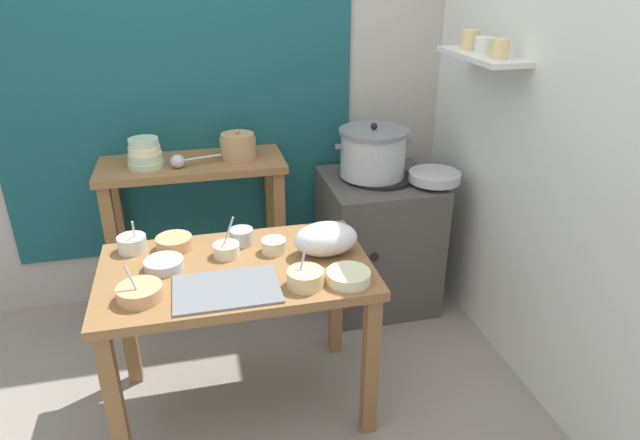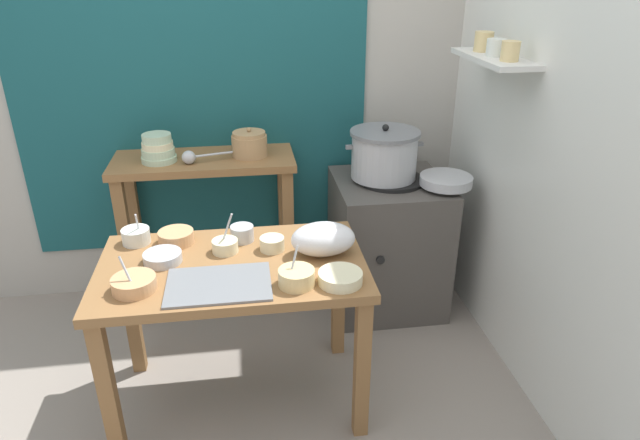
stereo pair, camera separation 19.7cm
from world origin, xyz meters
name	(u,v)px [view 2 (the right image)]	position (x,y,z in m)	size (l,w,h in m)	color
ground_plane	(236,396)	(0.00, 0.00, 0.00)	(9.00, 9.00, 0.00)	gray
wall_back	(235,71)	(0.08, 1.10, 1.30)	(4.40, 0.12, 2.60)	#B2ADA3
wall_right	(541,100)	(1.40, 0.20, 1.30)	(0.30, 3.20, 2.60)	silver
prep_table	(234,286)	(0.03, -0.01, 0.61)	(1.10, 0.66, 0.72)	olive
back_shelf_table	(207,196)	(-0.11, 0.83, 0.68)	(0.96, 0.40, 0.90)	olive
stove_block	(387,243)	(0.89, 0.70, 0.38)	(0.60, 0.61, 0.78)	#4C4742
steamer_pot	(384,154)	(0.85, 0.72, 0.91)	(0.42, 0.37, 0.29)	#B7BABF
clay_pot	(249,144)	(0.14, 0.83, 0.96)	(0.19, 0.19, 0.16)	tan
bowl_stack_enamel	(158,149)	(-0.33, 0.80, 0.97)	(0.18, 0.18, 0.15)	#B7D1AD
ladle	(191,157)	(-0.17, 0.75, 0.94)	(0.26, 0.10, 0.07)	#B7BABF
serving_tray	(219,284)	(-0.02, -0.18, 0.72)	(0.40, 0.28, 0.01)	slate
plastic_bag	(323,239)	(0.41, 0.01, 0.79)	(0.27, 0.18, 0.14)	white
wide_pan	(446,180)	(1.15, 0.56, 0.80)	(0.28, 0.28, 0.05)	#B7BABF
prep_bowl_0	(134,283)	(-0.34, -0.17, 0.75)	(0.17, 0.17, 0.15)	tan
prep_bowl_1	(163,257)	(-0.26, 0.04, 0.74)	(0.16, 0.16, 0.04)	#B7BABF
prep_bowl_2	(296,277)	(0.27, -0.22, 0.76)	(0.14, 0.14, 0.15)	#E5C684
prep_bowl_3	(242,233)	(0.07, 0.19, 0.76)	(0.10, 0.10, 0.07)	#B7BABF
prep_bowl_4	(176,237)	(-0.21, 0.20, 0.75)	(0.15, 0.15, 0.06)	tan
prep_bowl_5	(272,243)	(0.20, 0.08, 0.75)	(0.11, 0.11, 0.06)	beige
prep_bowl_6	(136,235)	(-0.39, 0.23, 0.76)	(0.12, 0.12, 0.15)	silver
prep_bowl_7	(340,277)	(0.44, -0.23, 0.75)	(0.17, 0.17, 0.05)	beige
prep_bowl_8	(226,245)	(0.00, 0.09, 0.75)	(0.11, 0.11, 0.17)	beige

